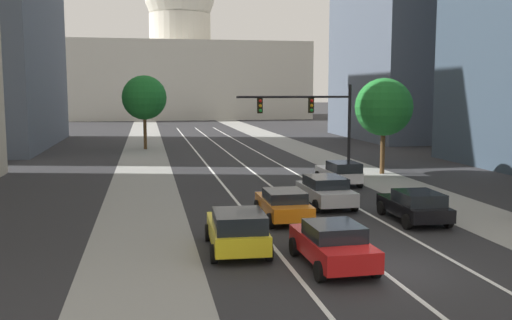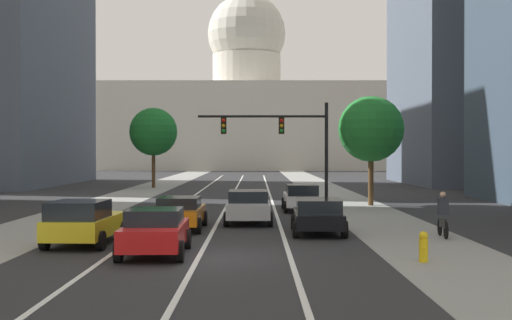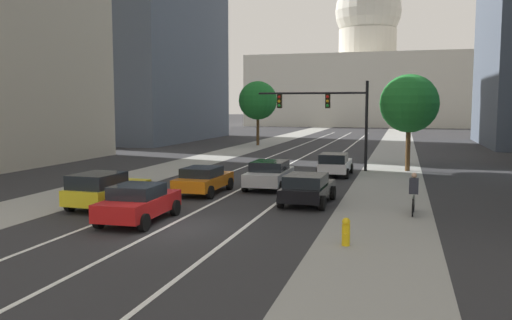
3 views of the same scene
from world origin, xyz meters
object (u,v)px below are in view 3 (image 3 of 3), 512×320
Objects in this scene: capitol_building at (367,80)px; fire_hydrant at (346,231)px; car_silver at (269,174)px; car_orange at (203,179)px; car_black at (307,188)px; street_tree_near_left at (258,101)px; car_white at (335,164)px; traffic_signal_mast at (330,109)px; street_tree_near_right at (409,104)px; car_yellow at (105,189)px; car_red at (139,202)px; cyclist at (414,194)px.

capitol_building is 54.66× the size of fire_hydrant.
car_silver is 4.80× the size of fire_hydrant.
car_orange is 3.81m from car_silver.
car_black is 0.59× the size of street_tree_near_left.
car_white is 4.47× the size of fire_hydrant.
capitol_building reaches higher than traffic_signal_mast.
car_black is 0.99× the size of car_orange.
car_silver reaches higher than fire_hydrant.
car_orange is 0.65× the size of street_tree_near_right.
car_orange is (2.78, 4.55, -0.09)m from car_yellow.
car_white is 0.62× the size of street_tree_near_right.
capitol_building is at bearing -0.03° from car_yellow.
car_red is 0.58× the size of street_tree_near_left.
car_white is 0.57× the size of street_tree_near_left.
car_yellow is at bearing -84.95° from street_tree_near_left.
capitol_building reaches higher than street_tree_near_right.
cyclist reaches higher than fire_hydrant.
car_silver is 12.71m from street_tree_near_right.
car_silver is at bearing 154.46° from car_white.
cyclist is (10.11, 4.26, 0.10)m from car_red.
car_silver is at bearing -89.16° from capitol_building.
street_tree_near_right is (7.20, 9.77, 3.78)m from car_silver.
street_tree_near_right is at bearing -28.80° from car_red.
traffic_signal_mast is at bearing 24.08° from cyclist.
traffic_signal_mast is at bearing -22.17° from car_orange.
cyclist is at bearing -68.44° from car_red.
car_silver is 6.47m from car_white.
car_yellow reaches higher than fire_hydrant.
cyclist is (4.57, -1.11, 0.12)m from car_black.
street_tree_near_right is at bearing -36.96° from car_silver.
car_yellow is at bearing -92.35° from capitol_building.
fire_hydrant is at bearing -106.07° from car_yellow.
car_orange is 4.67× the size of fire_hydrant.
street_tree_near_right is at bearing -34.70° from car_yellow.
car_red is (-5.55, -5.37, 0.02)m from car_black.
cyclist is (12.90, 2.04, 0.04)m from car_yellow.
car_yellow is 11.35m from fire_hydrant.
street_tree_near_right is at bearing -51.02° from street_tree_near_left.
car_red is 6.77m from car_orange.
car_red reaches higher than car_black.
car_white is 26.71m from street_tree_near_left.
traffic_signal_mast is 1.07× the size of street_tree_near_left.
car_black is at bearing -66.94° from car_yellow.
car_silver is at bearing 36.47° from car_black.
car_black is at bearing 179.84° from car_white.
capitol_building is 11.87× the size of car_black.
car_silver is at bearing -46.48° from car_orange.
street_tree_near_left is (-10.81, 20.62, 0.80)m from traffic_signal_mast.
traffic_signal_mast is at bearing -87.73° from capitol_building.
capitol_building is 11.70× the size of car_orange.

